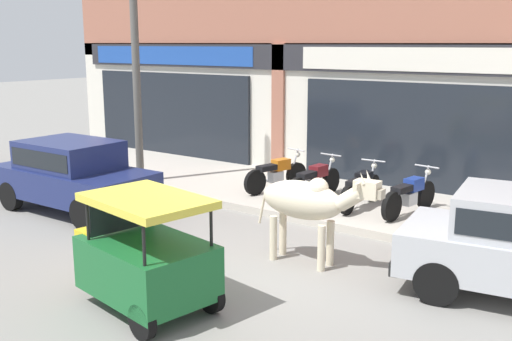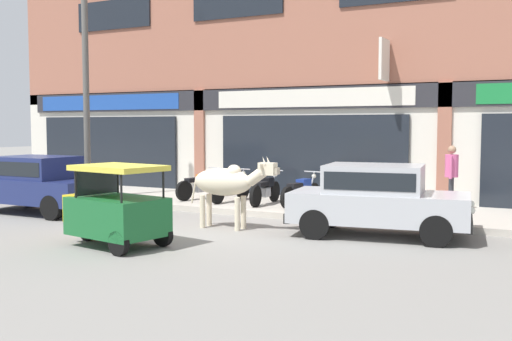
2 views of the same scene
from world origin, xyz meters
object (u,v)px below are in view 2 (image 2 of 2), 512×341
(pedestrian, at_px, (452,170))
(utility_pole, at_px, (86,87))
(car_1, at_px, (38,182))
(cow, at_px, (227,183))
(motorcycle_1, at_px, (231,187))
(motorcycle_0, at_px, (200,185))
(motorcycle_2, at_px, (265,190))
(car_0, at_px, (377,197))
(auto_rickshaw, at_px, (115,211))
(motorcycle_3, at_px, (301,191))

(pedestrian, bearing_deg, utility_pole, -167.88)
(car_1, bearing_deg, cow, 2.40)
(pedestrian, height_order, utility_pole, utility_pole)
(motorcycle_1, distance_m, utility_pole, 5.17)
(car_1, distance_m, motorcycle_0, 4.37)
(motorcycle_0, relative_size, motorcycle_2, 0.98)
(cow, relative_size, pedestrian, 1.35)
(motorcycle_0, distance_m, motorcycle_2, 2.16)
(utility_pole, bearing_deg, motorcycle_2, 10.55)
(car_0, bearing_deg, utility_pole, 171.16)
(cow, xyz_separation_m, car_0, (3.17, 0.60, -0.19))
(motorcycle_1, bearing_deg, cow, -61.34)
(car_1, relative_size, motorcycle_0, 2.04)
(cow, relative_size, auto_rickshaw, 1.03)
(motorcycle_0, relative_size, motorcycle_1, 0.98)
(car_1, distance_m, motorcycle_3, 6.77)
(motorcycle_0, bearing_deg, cow, -49.24)
(motorcycle_0, xyz_separation_m, pedestrian, (6.74, 0.98, 0.60))
(car_0, relative_size, utility_pole, 0.59)
(utility_pole, bearing_deg, car_1, -79.43)
(car_0, height_order, motorcycle_3, car_0)
(car_1, relative_size, motorcycle_1, 2.01)
(cow, xyz_separation_m, utility_pole, (-5.89, 2.01, 2.35))
(car_1, distance_m, pedestrian, 10.45)
(auto_rickshaw, relative_size, motorcycle_0, 1.17)
(motorcycle_1, bearing_deg, car_0, -26.95)
(car_1, bearing_deg, motorcycle_2, 33.39)
(cow, height_order, pedestrian, pedestrian)
(pedestrian, bearing_deg, motorcycle_1, -169.29)
(cow, height_order, motorcycle_3, cow)
(car_0, distance_m, motorcycle_3, 3.70)
(car_0, xyz_separation_m, motorcycle_3, (-2.73, 2.47, -0.27))
(motorcycle_2, height_order, utility_pole, utility_pole)
(car_0, xyz_separation_m, motorcycle_2, (-3.73, 2.40, -0.27))
(car_1, relative_size, utility_pole, 0.57)
(auto_rickshaw, height_order, utility_pole, utility_pole)
(motorcycle_0, height_order, utility_pole, utility_pole)
(motorcycle_3, height_order, utility_pole, utility_pole)
(auto_rickshaw, bearing_deg, motorcycle_1, 97.88)
(car_0, relative_size, motorcycle_2, 2.08)
(pedestrian, bearing_deg, cow, -134.16)
(cow, xyz_separation_m, motorcycle_1, (-1.67, 3.06, -0.47))
(motorcycle_1, bearing_deg, motorcycle_0, 174.71)
(motorcycle_0, xyz_separation_m, motorcycle_1, (1.05, -0.10, 0.00))
(motorcycle_0, bearing_deg, car_0, -23.48)
(utility_pole, bearing_deg, pedestrian, 12.12)
(motorcycle_1, relative_size, pedestrian, 1.13)
(cow, bearing_deg, car_1, -177.60)
(motorcycle_2, bearing_deg, motorcycle_1, 176.84)
(car_0, distance_m, pedestrian, 3.65)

